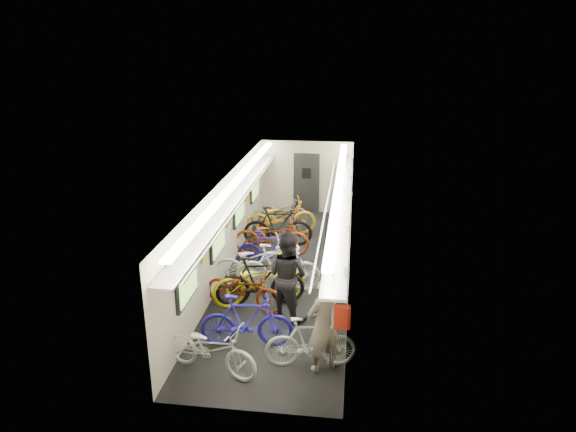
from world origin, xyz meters
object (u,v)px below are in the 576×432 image
(bicycle_0, at_px, (211,348))
(backpack, at_px, (342,317))
(passenger_mid, at_px, (288,276))
(passenger_near, at_px, (324,325))
(bicycle_1, at_px, (246,321))

(bicycle_0, relative_size, backpack, 4.69)
(passenger_mid, height_order, backpack, passenger_mid)
(passenger_near, height_order, backpack, passenger_near)
(bicycle_1, bearing_deg, passenger_mid, -32.65)
(bicycle_0, xyz_separation_m, passenger_mid, (1.06, 2.05, 0.47))
(bicycle_1, distance_m, passenger_near, 1.59)
(bicycle_0, bearing_deg, passenger_near, -63.01)
(bicycle_1, relative_size, passenger_near, 1.01)
(passenger_near, distance_m, backpack, 0.66)
(bicycle_1, bearing_deg, backpack, -123.21)
(passenger_mid, bearing_deg, bicycle_1, 93.49)
(bicycle_0, relative_size, passenger_near, 1.03)
(passenger_near, relative_size, passenger_mid, 0.92)
(bicycle_1, xyz_separation_m, passenger_mid, (0.62, 1.18, 0.41))
(bicycle_1, height_order, passenger_mid, passenger_mid)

